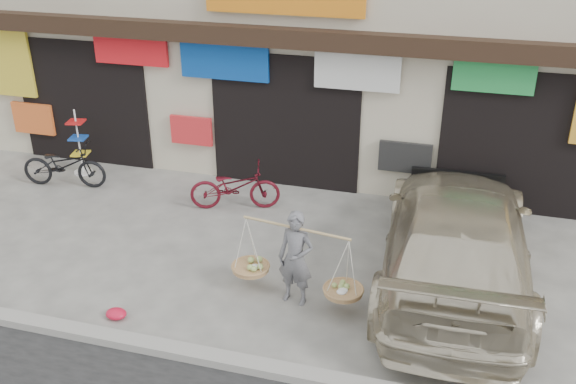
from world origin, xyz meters
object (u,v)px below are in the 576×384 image
(bike_0, at_px, (64,165))
(display_rack, at_px, (80,148))
(bike_2, at_px, (235,187))
(street_vendor, at_px, (296,262))
(suv, at_px, (456,237))

(bike_0, height_order, display_rack, display_rack)
(bike_0, height_order, bike_2, bike_0)
(street_vendor, height_order, display_rack, street_vendor)
(display_rack, bearing_deg, bike_2, -10.11)
(bike_2, bearing_deg, street_vendor, -161.65)
(suv, bearing_deg, bike_2, -20.86)
(street_vendor, bearing_deg, suv, 36.40)
(suv, distance_m, display_rack, 8.10)
(street_vendor, xyz_separation_m, display_rack, (-5.62, 3.27, -0.10))
(bike_0, bearing_deg, display_rack, -5.31)
(bike_2, bearing_deg, suv, -126.95)
(display_rack, bearing_deg, suv, -15.00)
(street_vendor, height_order, bike_0, street_vendor)
(bike_0, distance_m, bike_2, 3.68)
(suv, bearing_deg, street_vendor, 26.41)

